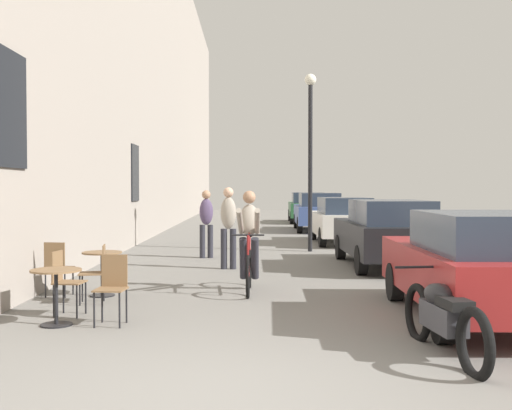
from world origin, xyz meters
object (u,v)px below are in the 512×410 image
parked_car_fourth (318,211)px  parked_motorcycle (444,317)px  cafe_table_mid (102,264)px  parked_car_fifth (307,207)px  cyclist_on_bicycle (249,244)px  cafe_chair_mid_toward_wall (57,265)px  cafe_table_near (56,285)px  cafe_chair_near_toward_wall (112,284)px  pedestrian_near (228,223)px  parked_car_nearest (476,264)px  parked_car_third (342,220)px  pedestrian_mid (206,220)px  cafe_chair_near_toward_street (64,278)px  parked_car_second (386,232)px  cafe_chair_mid_toward_street (97,269)px  street_lamp (310,139)px

parked_car_fourth → parked_motorcycle: (-0.78, -18.90, -0.40)m
cafe_table_mid → parked_car_fifth: parked_car_fifth is taller
cyclist_on_bicycle → parked_car_fifth: cyclist_on_bicycle is taller
cafe_table_mid → cafe_chair_mid_toward_wall: 0.71m
cafe_chair_mid_toward_wall → parked_motorcycle: (5.13, -3.55, -0.11)m
parked_car_fourth → cafe_table_near: bearing=-106.9°
parked_car_fifth → cafe_chair_near_toward_wall: bearing=-101.3°
cyclist_on_bicycle → parked_motorcycle: 4.61m
cafe_table_mid → pedestrian_near: bearing=59.9°
cafe_chair_mid_toward_wall → cyclist_on_bicycle: (3.09, 0.56, 0.29)m
parked_car_fifth → parked_car_nearest: bearing=-89.8°
parked_car_third → cafe_chair_near_toward_wall: bearing=-112.1°
pedestrian_mid → parked_car_fifth: (4.01, 15.87, -0.16)m
cafe_chair_near_toward_street → pedestrian_mid: bearing=78.3°
parked_car_second → parked_car_third: bearing=91.1°
parked_motorcycle → parked_car_third: bearing=86.1°
cafe_chair_mid_toward_street → parked_car_nearest: bearing=-13.8°
street_lamp → parked_motorcycle: street_lamp is taller
pedestrian_mid → parked_motorcycle: bearing=-71.1°
cyclist_on_bicycle → pedestrian_mid: 5.12m
parked_car_fifth → parked_motorcycle: 25.00m
pedestrian_mid → parked_car_second: size_ratio=0.40×
parked_car_third → parked_car_fifth: bearing=90.0°
cafe_table_near → cafe_table_mid: size_ratio=1.00×
pedestrian_near → parked_car_fifth: pedestrian_near is taller
street_lamp → parked_car_nearest: size_ratio=1.19×
cafe_table_near → cafe_chair_mid_toward_wall: size_ratio=0.81×
cafe_chair_mid_toward_street → parked_car_third: 11.42m
cafe_table_near → cyclist_on_bicycle: cyclist_on_bicycle is taller
pedestrian_mid → cafe_table_mid: bearing=-103.4°
cafe_chair_near_toward_street → pedestrian_near: size_ratio=0.50×
pedestrian_mid → parked_car_fifth: bearing=75.8°
cafe_chair_near_toward_street → parked_motorcycle: (4.58, -2.09, -0.11)m
street_lamp → parked_car_fifth: size_ratio=1.12×
cafe_table_mid → cafe_chair_mid_toward_wall: size_ratio=0.81×
cafe_table_mid → cafe_chair_near_toward_street: bearing=-95.5°
cafe_table_near → parked_car_fourth: 18.22m
parked_motorcycle → pedestrian_mid: bearing=108.9°
parked_car_fifth → cafe_table_near: bearing=-102.9°
cyclist_on_bicycle → street_lamp: (1.69, 6.59, 2.30)m
pedestrian_near → parked_car_fourth: 12.37m
cafe_chair_near_toward_street → cafe_table_mid: 1.55m
parked_car_fifth → pedestrian_near: bearing=-100.6°
cafe_chair_mid_toward_street → parked_car_fourth: size_ratio=0.20×
parked_car_nearest → cafe_chair_near_toward_street: bearing=175.9°
cafe_chair_near_toward_street → parked_car_fifth: (5.47, 22.90, 0.28)m
parked_car_nearest → parked_car_third: 11.44m
parked_motorcycle → cyclist_on_bicycle: bearing=116.4°
cafe_chair_mid_toward_street → pedestrian_near: size_ratio=0.50×
cafe_table_mid → parked_car_second: size_ratio=0.17×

